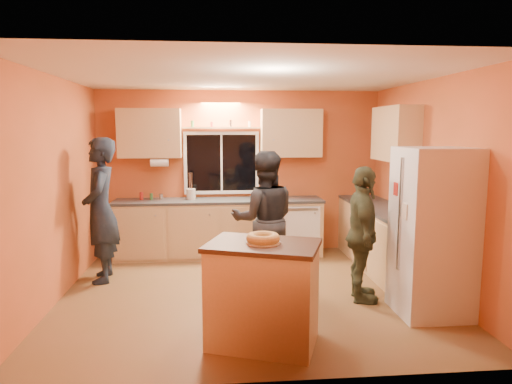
{
  "coord_description": "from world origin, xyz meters",
  "views": [
    {
      "loc": [
        -0.42,
        -5.35,
        1.99
      ],
      "look_at": [
        0.11,
        0.4,
        1.19
      ],
      "focal_mm": 32.0,
      "sensor_mm": 36.0,
      "label": 1
    }
  ],
  "objects": [
    {
      "name": "potted_plant",
      "position": [
        1.89,
        -0.3,
        1.04
      ],
      "size": [
        0.31,
        0.29,
        0.28
      ],
      "primitive_type": "imported",
      "rotation": [
        0.0,
        0.0,
        -0.36
      ],
      "color": "gray",
      "rests_on": "right_counter"
    },
    {
      "name": "bundt_pastry",
      "position": [
        0.01,
        -1.34,
        1.01
      ],
      "size": [
        0.31,
        0.31,
        0.09
      ],
      "primitive_type": "torus",
      "color": "tan",
      "rests_on": "island"
    },
    {
      "name": "person_right",
      "position": [
        1.27,
        -0.36,
        0.79
      ],
      "size": [
        0.55,
        0.98,
        1.58
      ],
      "primitive_type": "imported",
      "rotation": [
        0.0,
        0.0,
        1.38
      ],
      "color": "#2E3320",
      "rests_on": "ground"
    },
    {
      "name": "right_counter",
      "position": [
        1.95,
        0.5,
        0.45
      ],
      "size": [
        0.62,
        1.84,
        0.9
      ],
      "color": "tan",
      "rests_on": "ground"
    },
    {
      "name": "red_box",
      "position": [
        2.01,
        0.34,
        0.94
      ],
      "size": [
        0.18,
        0.15,
        0.07
      ],
      "primitive_type": "cube",
      "rotation": [
        0.0,
        0.0,
        -0.21
      ],
      "color": "red",
      "rests_on": "right_counter"
    },
    {
      "name": "back_counter",
      "position": [
        0.01,
        1.7,
        0.45
      ],
      "size": [
        4.23,
        0.62,
        0.9
      ],
      "color": "tan",
      "rests_on": "ground"
    },
    {
      "name": "person_left",
      "position": [
        -1.9,
        0.66,
        0.94
      ],
      "size": [
        0.55,
        0.75,
        1.89
      ],
      "primitive_type": "imported",
      "rotation": [
        0.0,
        0.0,
        -1.42
      ],
      "color": "black",
      "rests_on": "ground"
    },
    {
      "name": "mixing_bowl",
      "position": [
        0.32,
        1.69,
        0.94
      ],
      "size": [
        0.39,
        0.39,
        0.09
      ],
      "primitive_type": "imported",
      "rotation": [
        0.0,
        0.0,
        -0.14
      ],
      "color": "black",
      "rests_on": "back_counter"
    },
    {
      "name": "room_shell",
      "position": [
        0.12,
        0.41,
        1.62
      ],
      "size": [
        4.54,
        4.04,
        2.61
      ],
      "color": "#D36036",
      "rests_on": "ground"
    },
    {
      "name": "ground",
      "position": [
        0.0,
        0.0,
        0.0
      ],
      "size": [
        4.5,
        4.5,
        0.0
      ],
      "primitive_type": "plane",
      "color": "brown",
      "rests_on": "ground"
    },
    {
      "name": "utensil_crock",
      "position": [
        -0.78,
        1.73,
        0.99
      ],
      "size": [
        0.14,
        0.14,
        0.17
      ],
      "primitive_type": "cylinder",
      "color": "beige",
      "rests_on": "back_counter"
    },
    {
      "name": "refrigerator",
      "position": [
        1.89,
        -0.8,
        0.9
      ],
      "size": [
        0.72,
        0.7,
        1.8
      ],
      "primitive_type": "cube",
      "color": "silver",
      "rests_on": "ground"
    },
    {
      "name": "island",
      "position": [
        0.01,
        -1.34,
        0.49
      ],
      "size": [
        1.17,
        0.98,
        0.96
      ],
      "rotation": [
        0.0,
        0.0,
        -0.35
      ],
      "color": "tan",
      "rests_on": "ground"
    },
    {
      "name": "person_center",
      "position": [
        0.2,
        0.23,
        0.86
      ],
      "size": [
        0.85,
        0.67,
        1.72
      ],
      "primitive_type": "imported",
      "rotation": [
        0.0,
        0.0,
        3.12
      ],
      "color": "black",
      "rests_on": "ground"
    }
  ]
}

